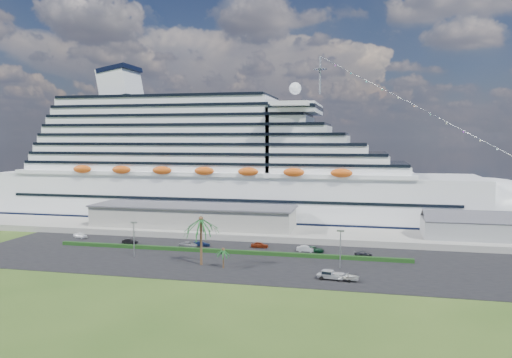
% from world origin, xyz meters
% --- Properties ---
extents(ground, '(420.00, 420.00, 0.00)m').
position_xyz_m(ground, '(0.00, 0.00, 0.00)').
color(ground, '#2E4A18').
rests_on(ground, ground).
extents(asphalt_lot, '(140.00, 38.00, 0.12)m').
position_xyz_m(asphalt_lot, '(0.00, 11.00, 0.06)').
color(asphalt_lot, black).
rests_on(asphalt_lot, ground).
extents(wharf, '(240.00, 20.00, 1.80)m').
position_xyz_m(wharf, '(0.00, 40.00, 0.90)').
color(wharf, gray).
rests_on(wharf, ground).
extents(water, '(420.00, 160.00, 0.02)m').
position_xyz_m(water, '(0.00, 130.00, 0.01)').
color(water, black).
rests_on(water, ground).
extents(cruise_ship, '(191.00, 38.00, 54.00)m').
position_xyz_m(cruise_ship, '(-21.53, 64.00, 16.69)').
color(cruise_ship, silver).
rests_on(cruise_ship, ground).
extents(terminal_building, '(61.00, 15.00, 6.30)m').
position_xyz_m(terminal_building, '(-25.00, 40.00, 5.01)').
color(terminal_building, gray).
rests_on(terminal_building, wharf).
extents(port_shed, '(24.00, 12.31, 7.37)m').
position_xyz_m(port_shed, '(52.00, 40.00, 4.40)').
color(port_shed, gray).
rests_on(port_shed, wharf).
extents(hedge, '(88.00, 1.10, 0.90)m').
position_xyz_m(hedge, '(-8.00, 16.00, 0.57)').
color(hedge, black).
rests_on(hedge, asphalt_lot).
extents(lamp_post_left, '(1.60, 0.35, 8.27)m').
position_xyz_m(lamp_post_left, '(-28.00, 8.00, 5.34)').
color(lamp_post_left, gray).
rests_on(lamp_post_left, asphalt_lot).
extents(lamp_post_right, '(1.60, 0.35, 8.27)m').
position_xyz_m(lamp_post_right, '(20.00, 8.00, 5.34)').
color(lamp_post_right, gray).
rests_on(lamp_post_right, asphalt_lot).
extents(palm_tall, '(8.82, 8.82, 11.13)m').
position_xyz_m(palm_tall, '(-10.00, 4.00, 9.20)').
color(palm_tall, '#47301E').
rests_on(palm_tall, ground).
extents(palm_short, '(3.53, 3.53, 4.56)m').
position_xyz_m(palm_short, '(-4.50, 2.50, 3.67)').
color(palm_short, '#47301E').
rests_on(palm_short, ground).
extents(parked_car_0, '(4.72, 3.06, 1.50)m').
position_xyz_m(parked_car_0, '(-52.66, 24.89, 0.87)').
color(parked_car_0, white).
rests_on(parked_car_0, asphalt_lot).
extents(parked_car_1, '(4.11, 1.56, 1.34)m').
position_xyz_m(parked_car_1, '(-35.62, 20.93, 0.79)').
color(parked_car_1, black).
rests_on(parked_car_1, asphalt_lot).
extents(parked_car_2, '(5.13, 3.27, 1.32)m').
position_xyz_m(parked_car_2, '(-19.04, 20.41, 0.78)').
color(parked_car_2, gray).
rests_on(parked_car_2, asphalt_lot).
extents(parked_car_3, '(4.39, 2.02, 1.24)m').
position_xyz_m(parked_car_3, '(-16.06, 22.29, 0.74)').
color(parked_car_3, navy).
rests_on(parked_car_3, asphalt_lot).
extents(parked_car_4, '(4.56, 2.12, 1.51)m').
position_xyz_m(parked_car_4, '(-1.06, 23.57, 0.88)').
color(parked_car_4, maroon).
rests_on(parked_car_4, asphalt_lot).
extents(parked_car_5, '(4.48, 1.57, 1.48)m').
position_xyz_m(parked_car_5, '(10.96, 21.73, 0.86)').
color(parked_car_5, silver).
rests_on(parked_car_5, asphalt_lot).
extents(parked_car_6, '(5.29, 3.76, 1.34)m').
position_xyz_m(parked_car_6, '(13.04, 21.99, 0.79)').
color(parked_car_6, black).
rests_on(parked_car_6, asphalt_lot).
extents(parked_car_7, '(4.50, 2.82, 1.22)m').
position_xyz_m(parked_car_7, '(24.78, 19.78, 0.73)').
color(parked_car_7, black).
rests_on(parked_car_7, asphalt_lot).
extents(pickup_truck, '(5.42, 2.73, 1.82)m').
position_xyz_m(pickup_truck, '(18.58, -1.24, 1.12)').
color(pickup_truck, black).
rests_on(pickup_truck, asphalt_lot).
extents(boat_trailer, '(5.36, 3.80, 1.50)m').
position_xyz_m(boat_trailer, '(21.97, -1.70, 1.11)').
color(boat_trailer, gray).
rests_on(boat_trailer, asphalt_lot).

